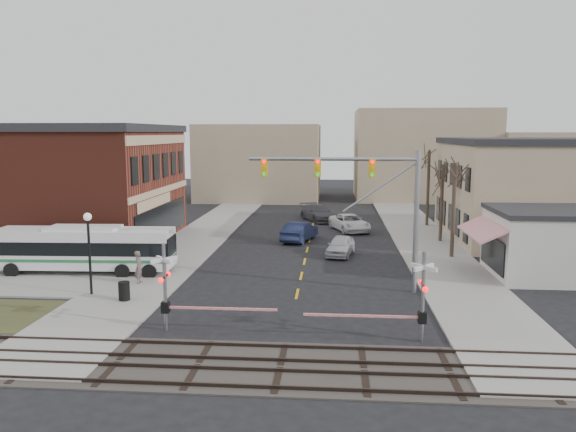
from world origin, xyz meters
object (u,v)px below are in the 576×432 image
at_px(car_c, 350,223).
at_px(car_b, 300,231).
at_px(rr_crossing_west, 174,289).
at_px(trash_bin, 124,291).
at_px(traffic_signal_mast, 369,191).
at_px(transit_bus, 85,248).
at_px(car_d, 318,213).
at_px(rr_crossing_east, 413,298).
at_px(car_a, 341,246).
at_px(street_lamp, 89,237).
at_px(pedestrian_far, 149,251).
at_px(pedestrian_near, 139,267).

bearing_deg(car_c, car_b, -149.09).
distance_m(rr_crossing_west, trash_bin, 5.78).
bearing_deg(rr_crossing_west, traffic_signal_mast, 38.61).
xyz_separation_m(transit_bus, traffic_signal_mast, (17.76, -2.60, 4.06)).
height_order(rr_crossing_west, trash_bin, rr_crossing_west).
height_order(trash_bin, car_d, car_d).
distance_m(trash_bin, car_c, 26.28).
relative_size(rr_crossing_east, car_a, 1.33).
relative_size(traffic_signal_mast, car_b, 1.94).
xyz_separation_m(transit_bus, rr_crossing_west, (8.67, -9.86, 0.32)).
bearing_deg(street_lamp, car_b, 58.14).
relative_size(transit_bus, trash_bin, 11.35).
xyz_separation_m(transit_bus, street_lamp, (2.52, -4.84, 1.69)).
xyz_separation_m(rr_crossing_west, car_c, (8.65, 27.12, -1.21)).
xyz_separation_m(traffic_signal_mast, car_c, (-0.44, 19.86, -4.95)).
bearing_deg(car_d, trash_bin, -132.71).
xyz_separation_m(rr_crossing_west, car_b, (4.35, 21.92, -1.16)).
height_order(rr_crossing_east, street_lamp, street_lamp).
bearing_deg(car_c, car_d, 98.51).
height_order(car_b, pedestrian_far, pedestrian_far).
bearing_deg(trash_bin, transit_bus, 129.28).
bearing_deg(street_lamp, rr_crossing_east, -18.30).
distance_m(transit_bus, rr_crossing_west, 13.13).
xyz_separation_m(transit_bus, trash_bin, (4.76, -5.82, -1.03)).
bearing_deg(car_d, rr_crossing_west, -124.13).
bearing_deg(rr_crossing_west, pedestrian_near, 119.94).
height_order(traffic_signal_mast, trash_bin, traffic_signal_mast).
xyz_separation_m(rr_crossing_west, street_lamp, (-6.16, 5.01, 1.37)).
relative_size(trash_bin, car_a, 0.24).
height_order(traffic_signal_mast, car_a, traffic_signal_mast).
xyz_separation_m(car_a, pedestrian_near, (-11.98, -9.18, 0.37)).
distance_m(trash_bin, car_b, 19.71).
bearing_deg(car_c, car_a, -114.74).
bearing_deg(car_c, transit_bus, -154.61).
height_order(trash_bin, car_b, car_b).
bearing_deg(car_d, rr_crossing_east, -106.05).
relative_size(car_c, car_d, 0.98).
relative_size(rr_crossing_east, pedestrian_near, 2.89).
distance_m(rr_crossing_west, car_c, 28.49).
relative_size(rr_crossing_west, trash_bin, 5.61).
bearing_deg(rr_crossing_east, transit_bus, 151.66).
xyz_separation_m(rr_crossing_west, rr_crossing_east, (10.55, -0.51, 0.00)).
xyz_separation_m(rr_crossing_east, car_a, (-2.86, 17.14, -1.25)).
distance_m(transit_bus, traffic_signal_mast, 18.41).
xyz_separation_m(traffic_signal_mast, trash_bin, (-13.01, -3.22, -5.09)).
bearing_deg(car_c, rr_crossing_east, -105.60).
distance_m(rr_crossing_east, pedestrian_near, 16.86).
relative_size(transit_bus, pedestrian_far, 7.18).
height_order(transit_bus, car_b, transit_bus).
relative_size(rr_crossing_west, car_b, 1.14).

